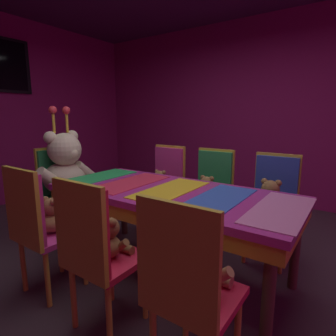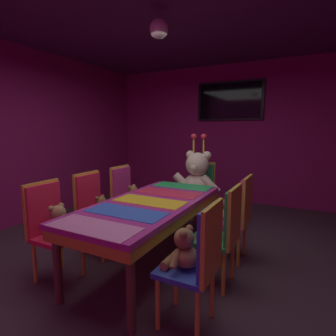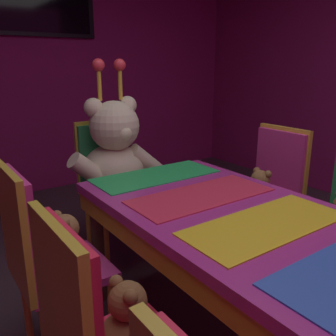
# 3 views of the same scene
# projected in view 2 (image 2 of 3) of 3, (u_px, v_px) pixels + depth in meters

# --- Properties ---
(ground_plane) EXTENTS (7.90, 7.90, 0.00)m
(ground_plane) POSITION_uv_depth(u_px,v_px,m) (150.00, 266.00, 2.98)
(ground_plane) COLOR #3F2D38
(wall_back) EXTENTS (5.20, 0.12, 2.80)m
(wall_back) POSITION_uv_depth(u_px,v_px,m) (230.00, 134.00, 5.58)
(wall_back) COLOR #8C1959
(wall_back) RESTS_ON ground_plane
(banquet_table) EXTENTS (0.90, 2.02, 0.75)m
(banquet_table) POSITION_uv_depth(u_px,v_px,m) (150.00, 209.00, 2.88)
(banquet_table) COLOR #B22D8C
(banquet_table) RESTS_ON ground_plane
(chair_left_0) EXTENTS (0.42, 0.41, 0.98)m
(chair_left_0) POSITION_uv_depth(u_px,v_px,m) (48.00, 220.00, 2.71)
(chair_left_0) COLOR red
(chair_left_0) RESTS_ON ground_plane
(teddy_left_0) EXTENTS (0.26, 0.34, 0.32)m
(teddy_left_0) POSITION_uv_depth(u_px,v_px,m) (59.00, 223.00, 2.64)
(teddy_left_0) COLOR #9E7247
(teddy_left_0) RESTS_ON chair_left_0
(chair_left_1) EXTENTS (0.42, 0.41, 0.98)m
(chair_left_1) POSITION_uv_depth(u_px,v_px,m) (92.00, 205.00, 3.26)
(chair_left_1) COLOR red
(chair_left_1) RESTS_ON ground_plane
(teddy_left_1) EXTENTS (0.22, 0.28, 0.26)m
(teddy_left_1) POSITION_uv_depth(u_px,v_px,m) (101.00, 208.00, 3.20)
(teddy_left_1) COLOR brown
(teddy_left_1) RESTS_ON chair_left_1
(chair_left_2) EXTENTS (0.42, 0.41, 0.98)m
(chair_left_2) POSITION_uv_depth(u_px,v_px,m) (125.00, 194.00, 3.81)
(chair_left_2) COLOR #CC338C
(chair_left_2) RESTS_ON ground_plane
(teddy_left_2) EXTENTS (0.23, 0.29, 0.27)m
(teddy_left_2) POSITION_uv_depth(u_px,v_px,m) (133.00, 196.00, 3.75)
(teddy_left_2) COLOR olive
(teddy_left_2) RESTS_ON chair_left_2
(chair_right_0) EXTENTS (0.42, 0.41, 0.98)m
(chair_right_0) POSITION_uv_depth(u_px,v_px,m) (202.00, 254.00, 1.98)
(chair_right_0) COLOR #2D47B2
(chair_right_0) RESTS_ON ground_plane
(teddy_right_0) EXTENTS (0.26, 0.34, 0.32)m
(teddy_right_0) POSITION_uv_depth(u_px,v_px,m) (184.00, 250.00, 2.05)
(teddy_right_0) COLOR olive
(teddy_right_0) RESTS_ON chair_right_0
(chair_right_1) EXTENTS (0.42, 0.41, 0.98)m
(chair_right_1) POSITION_uv_depth(u_px,v_px,m) (226.00, 227.00, 2.54)
(chair_right_1) COLOR #268C4C
(chair_right_1) RESTS_ON ground_plane
(teddy_right_1) EXTENTS (0.22, 0.29, 0.27)m
(teddy_right_1) POSITION_uv_depth(u_px,v_px,m) (211.00, 226.00, 2.60)
(teddy_right_1) COLOR olive
(teddy_right_1) RESTS_ON chair_right_1
(chair_right_2) EXTENTS (0.42, 0.41, 0.98)m
(chair_right_2) POSITION_uv_depth(u_px,v_px,m) (240.00, 210.00, 3.06)
(chair_right_2) COLOR #CC338C
(chair_right_2) RESTS_ON ground_plane
(teddy_right_2) EXTENTS (0.22, 0.28, 0.26)m
(teddy_right_2) POSITION_uv_depth(u_px,v_px,m) (227.00, 210.00, 3.13)
(teddy_right_2) COLOR olive
(teddy_right_2) RESTS_ON chair_right_2
(throne_chair) EXTENTS (0.41, 0.42, 0.98)m
(throne_chair) POSITION_uv_depth(u_px,v_px,m) (201.00, 187.00, 4.25)
(throne_chair) COLOR #268C4C
(throne_chair) RESTS_ON ground_plane
(king_teddy_bear) EXTENTS (0.76, 0.59, 0.97)m
(king_teddy_bear) POSITION_uv_depth(u_px,v_px,m) (197.00, 178.00, 4.07)
(king_teddy_bear) COLOR beige
(king_teddy_bear) RESTS_ON throne_chair
(wall_tv) EXTENTS (1.33, 0.06, 0.77)m
(wall_tv) POSITION_uv_depth(u_px,v_px,m) (230.00, 101.00, 5.40)
(wall_tv) COLOR black
(pendant_light) EXTENTS (0.20, 0.20, 0.20)m
(pendant_light) POSITION_uv_depth(u_px,v_px,m) (159.00, 29.00, 2.84)
(pendant_light) COLOR white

